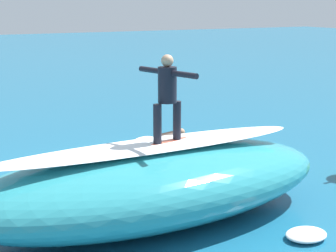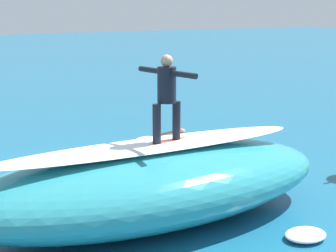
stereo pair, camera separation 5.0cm
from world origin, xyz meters
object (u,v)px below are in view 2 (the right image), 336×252
object	(u,v)px
surfer_riding	(167,91)
surfboard_paddling	(169,145)
surfboard_riding	(167,143)
surfer_paddling	(165,139)

from	to	relation	value
surfer_riding	surfboard_paddling	distance (m)	5.81
surfboard_riding	surfer_riding	distance (m)	0.97
surfer_riding	surfer_paddling	xyz separation A→B (m)	(-2.44, -4.60, -2.17)
surfboard_riding	surfer_paddling	bearing A→B (deg)	-130.92
surfboard_riding	surfer_riding	xyz separation A→B (m)	(0.00, -0.00, 0.97)
surfboard_paddling	surfer_paddling	xyz separation A→B (m)	(0.13, 0.04, 0.19)
surfboard_paddling	surfer_paddling	size ratio (longest dim) A/B	1.10
surfboard_riding	surfboard_paddling	bearing A→B (deg)	-131.97
surfer_riding	surfer_paddling	world-z (taller)	surfer_riding
surfboard_riding	surfboard_paddling	world-z (taller)	surfboard_riding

